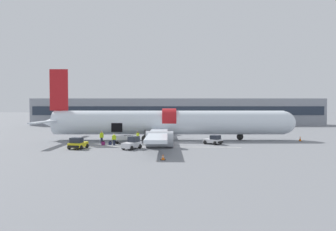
# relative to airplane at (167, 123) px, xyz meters

# --- Properties ---
(ground_plane) EXTENTS (500.00, 500.00, 0.00)m
(ground_plane) POSITION_rel_airplane_xyz_m (3.23, -3.88, -2.76)
(ground_plane) COLOR slate
(apron_marking_line) EXTENTS (22.80, 1.21, 0.01)m
(apron_marking_line) POSITION_rel_airplane_xyz_m (-1.33, -8.23, -2.76)
(apron_marking_line) COLOR silver
(apron_marking_line) RESTS_ON ground_plane
(terminal_strip) EXTENTS (84.79, 8.41, 7.78)m
(terminal_strip) POSITION_rel_airplane_xyz_m (3.23, 40.91, 1.13)
(terminal_strip) COLOR gray
(terminal_strip) RESTS_ON ground_plane
(airplane) EXTENTS (41.14, 35.78, 11.45)m
(airplane) POSITION_rel_airplane_xyz_m (0.00, 0.00, 0.00)
(airplane) COLOR silver
(airplane) RESTS_ON ground_plane
(baggage_tug_lead) EXTENTS (2.54, 3.12, 1.58)m
(baggage_tug_lead) POSITION_rel_airplane_xyz_m (-4.27, -10.23, -2.09)
(baggage_tug_lead) COLOR silver
(baggage_tug_lead) RESTS_ON ground_plane
(baggage_tug_mid) EXTENTS (2.92, 2.78, 1.31)m
(baggage_tug_mid) POSITION_rel_airplane_xyz_m (6.87, -5.35, -2.19)
(baggage_tug_mid) COLOR silver
(baggage_tug_mid) RESTS_ON ground_plane
(baggage_tug_rear) EXTENTS (2.43, 2.83, 1.46)m
(baggage_tug_rear) POSITION_rel_airplane_xyz_m (-11.32, -10.03, -2.13)
(baggage_tug_rear) COLOR yellow
(baggage_tug_rear) RESTS_ON ground_plane
(baggage_cart_loading) EXTENTS (3.95, 2.59, 1.14)m
(baggage_cart_loading) POSITION_rel_airplane_xyz_m (-6.22, -3.89, -2.21)
(baggage_cart_loading) COLOR #B7BABF
(baggage_cart_loading) RESTS_ON ground_plane
(ground_crew_loader_a) EXTENTS (0.45, 0.54, 1.56)m
(ground_crew_loader_a) POSITION_rel_airplane_xyz_m (-1.96, -5.48, -1.94)
(ground_crew_loader_a) COLOR black
(ground_crew_loader_a) RESTS_ON ground_plane
(ground_crew_loader_b) EXTENTS (0.56, 0.63, 1.86)m
(ground_crew_loader_b) POSITION_rel_airplane_xyz_m (-4.06, -5.28, -1.78)
(ground_crew_loader_b) COLOR black
(ground_crew_loader_b) RESTS_ON ground_plane
(ground_crew_driver) EXTENTS (0.58, 0.58, 1.81)m
(ground_crew_driver) POSITION_rel_airplane_xyz_m (-9.44, -4.60, -1.81)
(ground_crew_driver) COLOR #1E2338
(ground_crew_driver) RESTS_ON ground_plane
(ground_crew_supervisor) EXTENTS (0.58, 0.47, 1.66)m
(ground_crew_supervisor) POSITION_rel_airplane_xyz_m (-7.24, -6.62, -1.89)
(ground_crew_supervisor) COLOR #1E2338
(ground_crew_supervisor) RESTS_ON ground_plane
(suitcase_on_tarmac_upright) EXTENTS (0.52, 0.48, 0.61)m
(suitcase_on_tarmac_upright) POSITION_rel_airplane_xyz_m (-8.81, -6.44, -2.51)
(suitcase_on_tarmac_upright) COLOR #721951
(suitcase_on_tarmac_upright) RESTS_ON ground_plane
(suitcase_on_tarmac_spare) EXTENTS (0.45, 0.27, 0.58)m
(suitcase_on_tarmac_spare) POSITION_rel_airplane_xyz_m (-7.91, -6.09, -2.52)
(suitcase_on_tarmac_spare) COLOR #1E2347
(suitcase_on_tarmac_spare) RESTS_ON ground_plane
(safety_cone_nose) EXTENTS (0.52, 0.52, 0.77)m
(safety_cone_nose) POSITION_rel_airplane_xyz_m (21.04, -1.61, -2.40)
(safety_cone_nose) COLOR black
(safety_cone_nose) RESTS_ON ground_plane
(safety_cone_engine_left) EXTENTS (0.54, 0.54, 0.59)m
(safety_cone_engine_left) POSITION_rel_airplane_xyz_m (-0.20, -18.17, -2.49)
(safety_cone_engine_left) COLOR black
(safety_cone_engine_left) RESTS_ON ground_plane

